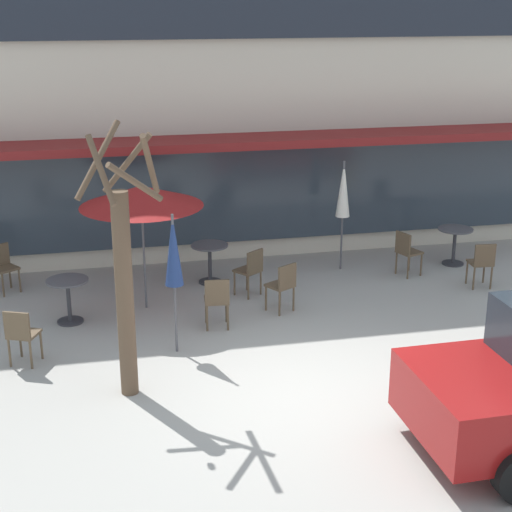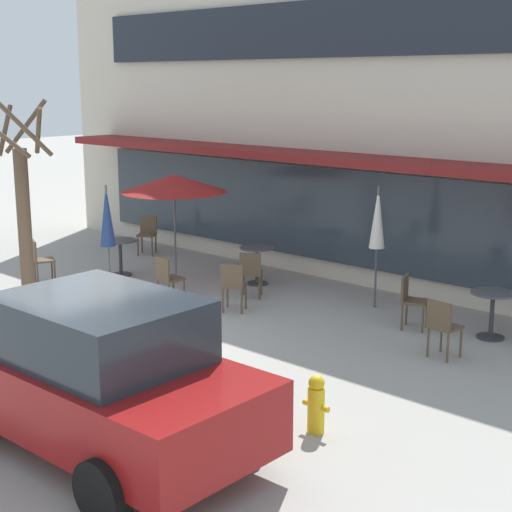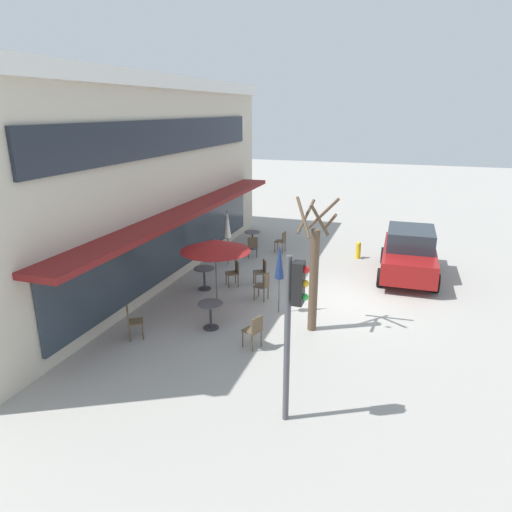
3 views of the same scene
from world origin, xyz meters
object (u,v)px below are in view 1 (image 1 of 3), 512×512
cafe_chair_0 (217,299)px  cafe_chair_2 (283,284)px  patio_umbrella_green_folded (343,190)px  cafe_chair_5 (3,265)px  cafe_chair_6 (251,269)px  patio_umbrella_corner_open (141,196)px  cafe_chair_4 (482,261)px  cafe_table_near_wall (68,293)px  patio_umbrella_cream_folded (173,251)px  cafe_table_by_tree (455,240)px  cafe_table_streetside (210,257)px  cafe_chair_1 (407,250)px  street_tree (124,275)px  cafe_chair_3 (21,333)px

cafe_chair_0 → cafe_chair_2: same height
patio_umbrella_green_folded → cafe_chair_5: (-6.48, 0.12, -1.10)m
cafe_chair_6 → cafe_chair_5: bearing=165.0°
patio_umbrella_corner_open → cafe_chair_4: size_ratio=2.47×
cafe_table_near_wall → patio_umbrella_cream_folded: patio_umbrella_cream_folded is taller
cafe_table_by_tree → cafe_chair_2: bearing=-156.7°
cafe_table_streetside → cafe_chair_1: (3.80, -0.42, 0.01)m
cafe_chair_4 → street_tree: size_ratio=0.24×
cafe_chair_0 → cafe_table_by_tree: bearing=22.6°
patio_umbrella_corner_open → cafe_chair_2: patio_umbrella_corner_open is taller
cafe_table_near_wall → patio_umbrella_green_folded: 5.64m
patio_umbrella_cream_folded → cafe_chair_0: bearing=43.9°
cafe_table_near_wall → cafe_table_by_tree: same height
street_tree → cafe_chair_5: bearing=114.8°
cafe_chair_1 → cafe_chair_3: 7.49m
patio_umbrella_green_folded → cafe_chair_5: 6.58m
cafe_table_by_tree → cafe_chair_3: 8.78m
cafe_chair_0 → cafe_chair_6: size_ratio=1.00×
street_tree → patio_umbrella_corner_open: bearing=81.4°
cafe_table_streetside → patio_umbrella_cream_folded: (-0.98, -2.90, 1.11)m
cafe_chair_2 → cafe_chair_4: size_ratio=1.00×
patio_umbrella_cream_folded → cafe_chair_3: (-2.28, 0.00, -1.10)m
cafe_chair_0 → cafe_chair_6: same height
cafe_table_by_tree → patio_umbrella_green_folded: (-2.34, 0.20, 1.11)m
patio_umbrella_corner_open → cafe_table_by_tree: bearing=9.2°
patio_umbrella_cream_folded → cafe_chair_4: size_ratio=2.47×
cafe_table_by_tree → cafe_chair_5: 8.83m
patio_umbrella_green_folded → cafe_chair_1: (1.12, -0.64, -1.10)m
street_tree → patio_umbrella_green_folded: bearing=44.0°
cafe_table_near_wall → cafe_chair_4: 7.52m
cafe_chair_4 → cafe_chair_0: bearing=-170.9°
cafe_table_streetside → cafe_chair_6: cafe_chair_6 is taller
cafe_table_streetside → cafe_chair_0: (-0.23, -2.17, 0.01)m
cafe_chair_3 → cafe_chair_5: 3.27m
patio_umbrella_cream_folded → cafe_chair_5: size_ratio=2.47×
patio_umbrella_cream_folded → cafe_chair_6: (1.60, 2.06, -1.10)m
cafe_chair_5 → cafe_chair_6: (4.41, -1.18, 0.00)m
cafe_chair_2 → street_tree: bearing=-139.5°
cafe_chair_3 → cafe_table_by_tree: bearing=19.3°
patio_umbrella_corner_open → street_tree: bearing=-98.6°
cafe_table_streetside → cafe_table_by_tree: size_ratio=1.00×
cafe_chair_1 → street_tree: 6.77m
patio_umbrella_cream_folded → cafe_chair_4: bearing=14.7°
cafe_table_streetside → cafe_chair_2: cafe_chair_2 is taller
patio_umbrella_green_folded → cafe_chair_2: size_ratio=2.47×
cafe_chair_6 → cafe_chair_3: bearing=-152.1°
patio_umbrella_corner_open → cafe_chair_4: patio_umbrella_corner_open is taller
cafe_table_near_wall → cafe_table_by_tree: 7.76m
cafe_chair_4 → patio_umbrella_cream_folded: bearing=-165.3°
cafe_table_streetside → cafe_chair_6: size_ratio=0.85×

